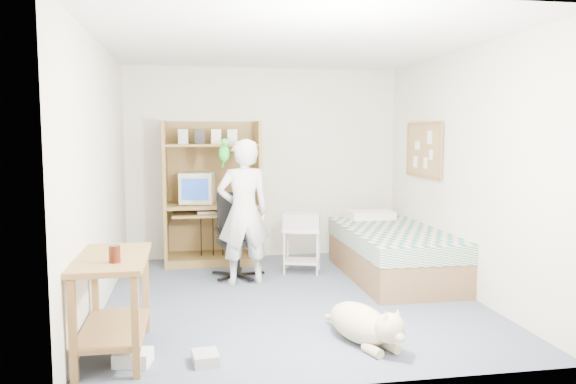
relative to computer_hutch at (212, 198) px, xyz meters
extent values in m
plane|color=#45505E|center=(0.70, -1.74, -0.82)|extent=(4.00, 4.00, 0.00)
cube|color=silver|center=(0.70, 0.26, 0.43)|extent=(3.60, 0.02, 2.50)
cube|color=silver|center=(2.50, -1.74, 0.43)|extent=(0.02, 4.00, 2.50)
cube|color=silver|center=(-1.10, -1.74, 0.43)|extent=(0.02, 4.00, 2.50)
cube|color=white|center=(0.70, -1.74, 1.68)|extent=(3.60, 4.00, 0.02)
cube|color=brown|center=(-0.58, -0.04, 0.08)|extent=(0.04, 0.60, 1.80)
cube|color=brown|center=(0.58, -0.04, 0.08)|extent=(0.04, 0.60, 1.80)
cube|color=brown|center=(0.00, 0.25, 0.08)|extent=(1.20, 0.02, 1.80)
cube|color=brown|center=(0.00, -0.04, -0.08)|extent=(1.12, 0.60, 0.04)
cube|color=brown|center=(0.00, -0.12, -0.18)|extent=(1.00, 0.50, 0.03)
cube|color=brown|center=(0.00, -0.04, 0.68)|extent=(1.12, 0.55, 0.03)
cube|color=brown|center=(0.00, -0.04, -0.77)|extent=(1.12, 0.60, 0.10)
cube|color=brown|center=(2.00, -1.14, -0.64)|extent=(1.00, 2.00, 0.36)
cube|color=#2B6A74|center=(2.00, -1.14, -0.36)|extent=(1.02, 2.02, 0.20)
cube|color=white|center=(2.00, -0.34, -0.22)|extent=(0.55, 0.35, 0.12)
cube|color=brown|center=(-0.85, -2.94, -0.09)|extent=(0.50, 1.00, 0.04)
cube|color=brown|center=(-1.05, -3.39, -0.47)|extent=(0.05, 0.05, 0.70)
cube|color=brown|center=(-0.65, -3.39, -0.47)|extent=(0.05, 0.05, 0.70)
cube|color=brown|center=(-1.05, -2.49, -0.47)|extent=(0.05, 0.05, 0.70)
cube|color=brown|center=(-0.65, -2.49, -0.47)|extent=(0.05, 0.05, 0.70)
cube|color=brown|center=(-0.85, -2.94, -0.62)|extent=(0.46, 0.92, 0.03)
cube|color=olive|center=(2.48, -0.84, 0.63)|extent=(0.03, 0.90, 0.60)
cube|color=brown|center=(2.47, -0.84, 0.94)|extent=(0.04, 0.94, 0.04)
cube|color=brown|center=(2.47, -0.84, 0.32)|extent=(0.04, 0.94, 0.04)
cylinder|color=black|center=(0.24, -0.84, -0.78)|extent=(0.54, 0.54, 0.05)
cylinder|color=black|center=(0.24, -0.84, -0.61)|extent=(0.05, 0.05, 0.36)
cube|color=black|center=(0.24, -0.84, -0.40)|extent=(0.46, 0.46, 0.07)
cube|color=black|center=(0.22, -0.64, -0.10)|extent=(0.38, 0.10, 0.49)
cube|color=black|center=(0.02, -0.87, -0.27)|extent=(0.07, 0.27, 0.04)
cube|color=black|center=(0.47, -0.81, -0.27)|extent=(0.07, 0.27, 0.04)
imported|color=silver|center=(0.29, -1.09, -0.03)|extent=(0.62, 0.45, 1.59)
ellipsoid|color=#148B14|center=(0.09, -1.07, 0.61)|extent=(0.12, 0.12, 0.19)
sphere|color=#148B14|center=(0.10, -1.11, 0.73)|extent=(0.08, 0.08, 0.08)
cone|color=#EB5A14|center=(0.11, -1.15, 0.73)|extent=(0.04, 0.04, 0.03)
cylinder|color=#148B14|center=(0.09, -1.03, 0.51)|extent=(0.04, 0.13, 0.11)
ellipsoid|color=tan|center=(1.03, -2.99, -0.67)|extent=(0.52, 0.73, 0.30)
sphere|color=tan|center=(1.16, -3.34, -0.60)|extent=(0.22, 0.22, 0.22)
cone|color=tan|center=(1.11, -3.38, -0.49)|extent=(0.07, 0.07, 0.08)
cone|color=tan|center=(1.21, -3.34, -0.49)|extent=(0.07, 0.07, 0.08)
ellipsoid|color=tan|center=(1.19, -3.43, -0.63)|extent=(0.11, 0.14, 0.07)
cylinder|color=tan|center=(0.91, -2.66, -0.73)|extent=(0.12, 0.22, 0.11)
cube|color=silver|center=(1.02, -0.72, -0.31)|extent=(0.53, 0.47, 0.04)
cube|color=silver|center=(1.02, -0.72, -0.69)|extent=(0.48, 0.42, 0.03)
cylinder|color=silver|center=(0.83, -0.87, -0.57)|extent=(0.03, 0.03, 0.51)
cylinder|color=silver|center=(1.22, -0.87, -0.57)|extent=(0.03, 0.03, 0.51)
cylinder|color=silver|center=(0.83, -0.57, -0.57)|extent=(0.03, 0.03, 0.51)
cylinder|color=silver|center=(1.22, -0.57, -0.57)|extent=(0.03, 0.03, 0.51)
cube|color=#B2B1AD|center=(1.02, -0.72, -0.20)|extent=(0.50, 0.43, 0.18)
cube|color=beige|center=(-0.18, 0.01, 0.14)|extent=(0.47, 0.49, 0.39)
cube|color=navy|center=(-0.22, -0.20, 0.14)|extent=(0.32, 0.07, 0.26)
cube|color=beige|center=(0.03, -0.16, -0.15)|extent=(0.46, 0.18, 0.03)
cylinder|color=gold|center=(0.35, -0.09, 0.00)|extent=(0.08, 0.08, 0.12)
cylinder|color=#3B1409|center=(-0.80, -3.15, -0.01)|extent=(0.08, 0.08, 0.12)
cube|color=white|center=(-0.70, -3.15, -0.77)|extent=(0.28, 0.25, 0.10)
cube|color=#AFAFAA|center=(-0.19, -3.22, -0.78)|extent=(0.20, 0.24, 0.08)
camera|label=1|loc=(-0.27, -7.14, 0.83)|focal=35.00mm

